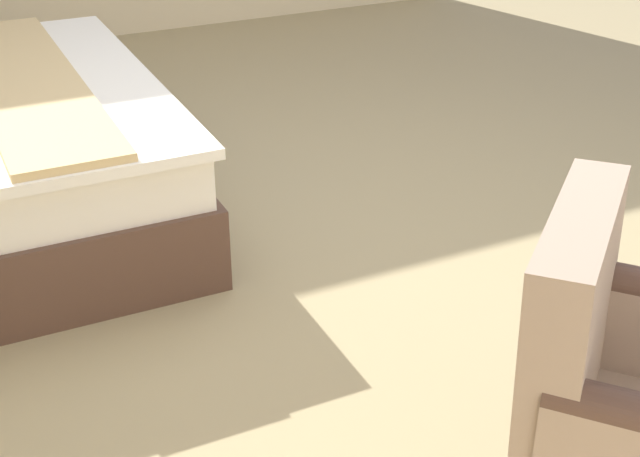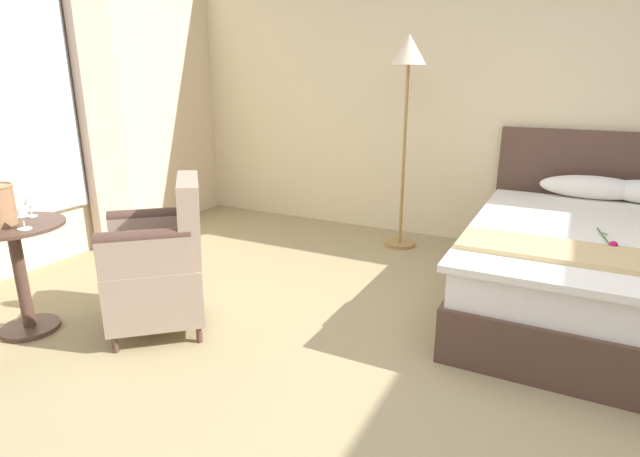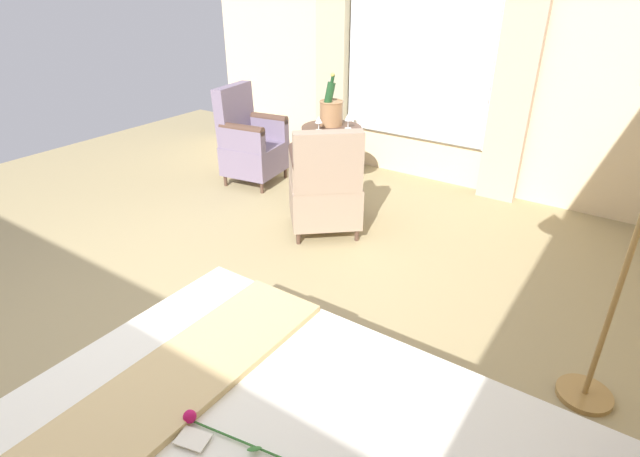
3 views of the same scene
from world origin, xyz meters
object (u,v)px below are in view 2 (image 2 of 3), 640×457
(side_table_round, at_px, (19,266))
(armchair_by_window, at_px, (161,266))
(bed, at_px, (623,268))
(floor_lamp_brass, at_px, (408,75))
(wine_glass_near_edge, at_px, (29,200))
(wine_glass_near_bucket, at_px, (22,213))

(side_table_round, distance_m, armchair_by_window, 0.84)
(bed, relative_size, floor_lamp_brass, 1.23)
(armchair_by_window, bearing_deg, side_table_round, -150.08)
(bed, xyz_separation_m, wine_glass_near_edge, (-3.28, -1.78, 0.48))
(wine_glass_near_bucket, xyz_separation_m, armchair_by_window, (0.55, 0.45, -0.37))
(side_table_round, bearing_deg, bed, 30.93)
(floor_lamp_brass, height_order, wine_glass_near_edge, floor_lamp_brass)
(bed, xyz_separation_m, side_table_round, (-3.24, -1.94, 0.11))
(bed, xyz_separation_m, wine_glass_near_bucket, (-3.07, -1.97, 0.46))
(bed, distance_m, wine_glass_near_edge, 3.76)
(floor_lamp_brass, xyz_separation_m, wine_glass_near_bucket, (-1.34, -2.63, -0.74))
(bed, height_order, wine_glass_near_bucket, bed)
(floor_lamp_brass, distance_m, wine_glass_near_edge, 2.99)
(bed, distance_m, floor_lamp_brass, 2.20)
(wine_glass_near_bucket, bearing_deg, floor_lamp_brass, 62.92)
(wine_glass_near_edge, distance_m, armchair_by_window, 0.90)
(bed, relative_size, wine_glass_near_bucket, 16.84)
(bed, bearing_deg, side_table_round, -149.07)
(wine_glass_near_edge, relative_size, armchair_by_window, 0.16)
(wine_glass_near_edge, bearing_deg, side_table_round, -74.60)
(floor_lamp_brass, bearing_deg, bed, -21.02)
(bed, xyz_separation_m, armchair_by_window, (-2.51, -1.52, 0.09))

